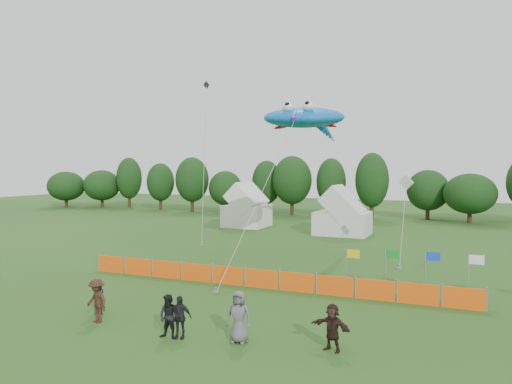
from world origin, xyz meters
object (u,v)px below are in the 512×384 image
at_px(tent_left, 247,209).
at_px(tent_right, 343,216).
at_px(spectator_b, 169,317).
at_px(barrier_fence, 261,279).
at_px(spectator_d, 179,317).
at_px(stingray_kite, 306,118).
at_px(spectator_c, 97,301).
at_px(spectator_f, 332,327).
at_px(spectator_e, 239,317).
at_px(spectator_a, 99,296).

height_order(tent_left, tent_right, tent_left).
bearing_deg(spectator_b, barrier_fence, 87.31).
distance_m(barrier_fence, spectator_b, 8.58).
height_order(spectator_d, stingray_kite, stingray_kite).
relative_size(spectator_c, spectator_d, 1.12).
distance_m(spectator_b, spectator_f, 6.11).
height_order(spectator_b, spectator_d, spectator_b).
relative_size(spectator_d, spectator_f, 0.97).
bearing_deg(tent_left, spectator_e, -66.09).
xyz_separation_m(tent_right, spectator_a, (-3.88, -29.27, -1.02)).
xyz_separation_m(spectator_c, spectator_e, (6.45, 0.21, 0.05)).
relative_size(spectator_c, spectator_f, 1.09).
bearing_deg(barrier_fence, spectator_f, -51.78).
xyz_separation_m(spectator_a, spectator_d, (4.94, -1.26, 0.03)).
bearing_deg(barrier_fence, tent_right, 92.37).
distance_m(tent_left, spectator_a, 32.17).
distance_m(spectator_c, spectator_e, 6.46).
bearing_deg(spectator_b, stingray_kite, 90.95).
distance_m(tent_left, stingray_kite, 19.08).
bearing_deg(spectator_c, spectator_d, 11.47).
distance_m(barrier_fence, spectator_e, 8.26).
xyz_separation_m(tent_right, spectator_d, (1.06, -30.53, -0.99)).
xyz_separation_m(barrier_fence, spectator_d, (0.14, -8.37, 0.31)).
distance_m(spectator_b, spectator_c, 3.88).
bearing_deg(spectator_a, spectator_c, -51.63).
relative_size(spectator_c, spectator_e, 0.95).
height_order(tent_right, spectator_b, tent_right).
xyz_separation_m(spectator_a, spectator_b, (4.60, -1.45, 0.06)).
relative_size(tent_left, barrier_fence, 0.20).
relative_size(spectator_d, stingray_kite, 0.08).
bearing_deg(spectator_c, spectator_e, 17.03).
height_order(tent_right, spectator_c, tent_right).
xyz_separation_m(barrier_fence, spectator_f, (5.79, -7.35, 0.34)).
xyz_separation_m(tent_left, spectator_a, (7.05, -31.36, -1.15)).
bearing_deg(spectator_c, barrier_fence, 78.56).
bearing_deg(spectator_f, stingray_kite, 127.64).
bearing_deg(spectator_f, spectator_a, -164.12).
relative_size(tent_left, spectator_e, 2.24).
bearing_deg(tent_left, spectator_b, -70.46).
distance_m(tent_right, stingray_kite, 14.01).
xyz_separation_m(tent_left, tent_right, (10.93, -2.09, -0.13)).
xyz_separation_m(tent_left, spectator_e, (14.25, -32.14, -0.96)).
xyz_separation_m(spectator_b, spectator_d, (0.34, 0.20, -0.03)).
bearing_deg(spectator_e, spectator_a, 167.01).
bearing_deg(spectator_b, spectator_c, 171.76).
height_order(spectator_a, spectator_d, spectator_d).
relative_size(spectator_a, spectator_e, 0.81).
distance_m(tent_left, spectator_f, 36.21).
relative_size(tent_left, spectator_f, 2.58).
relative_size(barrier_fence, stingray_kite, 1.08).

